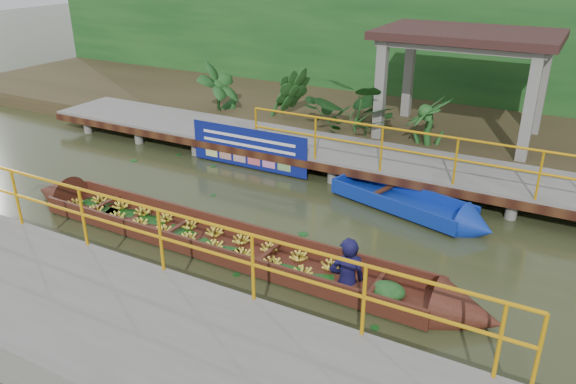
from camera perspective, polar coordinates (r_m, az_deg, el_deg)
The scene contains 10 objects.
ground at distance 11.60m, azimuth -5.55°, elevation -2.63°, with size 80.00×80.00×0.00m, color #2A3219.
land_strip at distance 17.80m, azimuth 8.06°, elevation 7.52°, with size 30.00×8.00×0.45m, color #342C1A.
far_dock at distance 14.14m, azimuth 2.19°, elevation 4.52°, with size 16.00×2.06×1.66m.
near_dock at distance 8.16m, azimuth -16.51°, elevation -13.72°, with size 18.00×2.40×1.73m.
pavilion at distance 15.31m, azimuth 17.76°, elevation 13.97°, with size 4.40×3.00×3.00m.
foliage_backdrop at distance 19.72m, azimuth 11.07°, elevation 14.21°, with size 30.00×0.80×4.00m, color #144119.
vendor_boat at distance 10.22m, azimuth -5.59°, elevation -5.13°, with size 9.97×1.20×2.06m.
moored_blue_boat at distance 11.74m, azimuth 14.95°, elevation -2.21°, with size 3.70×1.84×0.85m.
blue_banner at distance 13.90m, azimuth -4.05°, elevation 4.48°, with size 3.25×0.04×1.02m.
tropical_plants at distance 14.84m, azimuth 13.35°, elevation 7.95°, with size 14.28×1.28×1.60m.
Camera 1 is at (5.94, -8.54, 5.14)m, focal length 35.00 mm.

